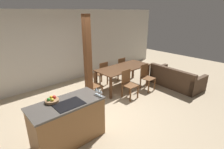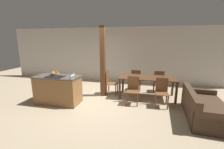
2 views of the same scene
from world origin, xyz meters
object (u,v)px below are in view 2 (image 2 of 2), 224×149
object	(u,v)px
wine_glass_middle	(72,75)
timber_post	(103,62)
dining_chair_near_right	(162,92)
couch	(204,109)
dining_chair_far_right	(159,81)
dining_chair_near_left	(133,90)
fruit_bowl	(55,73)
dining_chair_head_end	(110,82)
wine_glass_near	(71,75)
dining_chair_far_left	(136,80)
kitchen_island	(58,90)
wine_glass_far	(74,74)
dining_table	(147,80)

from	to	relation	value
wine_glass_middle	timber_post	bearing A→B (deg)	64.40
dining_chair_near_right	couch	xyz separation A→B (m)	(1.06, -0.57, -0.21)
wine_glass_middle	dining_chair_far_right	distance (m)	3.45
dining_chair_near_right	dining_chair_near_left	bearing A→B (deg)	180.00
fruit_bowl	dining_chair_head_end	distance (m)	2.05
fruit_bowl	wine_glass_near	bearing A→B (deg)	-28.61
dining_chair_near_left	timber_post	xyz separation A→B (m)	(-1.17, 0.49, 0.82)
couch	dining_chair_far_left	bearing A→B (deg)	49.74
dining_chair_head_end	fruit_bowl	bearing A→B (deg)	121.07
kitchen_island	wine_glass_far	world-z (taller)	wine_glass_far
wine_glass_near	dining_table	distance (m)	2.70
wine_glass_far	wine_glass_middle	bearing A→B (deg)	-90.00
kitchen_island	couch	bearing A→B (deg)	-0.41
wine_glass_near	wine_glass_middle	size ratio (longest dim) A/B	1.00
kitchen_island	dining_chair_far_left	size ratio (longest dim) A/B	1.65
dining_chair_far_left	timber_post	bearing A→B (deg)	36.14
fruit_bowl	couch	distance (m)	4.67
dining_table	dining_chair_near_left	size ratio (longest dim) A/B	2.27
dining_table	timber_post	distance (m)	1.75
dining_table	dining_chair_far_right	world-z (taller)	dining_chair_far_right
dining_chair_far_left	dining_chair_far_right	size ratio (longest dim) A/B	1.00
wine_glass_far	wine_glass_near	bearing A→B (deg)	-90.00
dining_chair_far_left	dining_table	bearing A→B (deg)	124.28
wine_glass_near	timber_post	bearing A→B (deg)	65.77
fruit_bowl	timber_post	size ratio (longest dim) A/B	0.11
dining_chair_near_left	dining_chair_far_right	distance (m)	1.63
dining_chair_far_right	timber_post	xyz separation A→B (m)	(-2.09, -0.86, 0.82)
kitchen_island	dining_chair_head_end	size ratio (longest dim) A/B	1.65
wine_glass_far	kitchen_island	bearing A→B (deg)	169.50
fruit_bowl	dining_chair_near_left	world-z (taller)	fruit_bowl
fruit_bowl	dining_table	distance (m)	3.27
dining_chair_far_right	timber_post	world-z (taller)	timber_post
dining_table	dining_chair_far_right	distance (m)	0.84
wine_glass_middle	dining_chair_head_end	xyz separation A→B (m)	(0.83, 1.42, -0.58)
dining_chair_near_right	timber_post	distance (m)	2.29
dining_table	dining_chair_near_left	distance (m)	0.84
dining_table	couch	size ratio (longest dim) A/B	1.10
dining_chair_far_right	timber_post	distance (m)	2.40
wine_glass_near	dining_chair_head_end	xyz separation A→B (m)	(0.83, 1.50, -0.58)
wine_glass_near	wine_glass_middle	xyz separation A→B (m)	(0.00, 0.08, 0.00)
dining_table	wine_glass_middle	bearing A→B (deg)	-147.45
dining_table	dining_chair_head_end	bearing A→B (deg)	-180.00
dining_chair_near_left	dining_chair_near_right	world-z (taller)	same
fruit_bowl	wine_glass_near	xyz separation A→B (m)	(0.87, -0.47, 0.07)
fruit_bowl	wine_glass_middle	distance (m)	0.96
wine_glass_middle	timber_post	xyz separation A→B (m)	(0.59, 1.23, 0.24)
dining_table	kitchen_island	bearing A→B (deg)	-157.20
dining_chair_near_left	dining_chair_head_end	world-z (taller)	same
fruit_bowl	timber_post	xyz separation A→B (m)	(1.46, 0.84, 0.31)
dining_chair_far_left	wine_glass_near	bearing A→B (deg)	50.90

